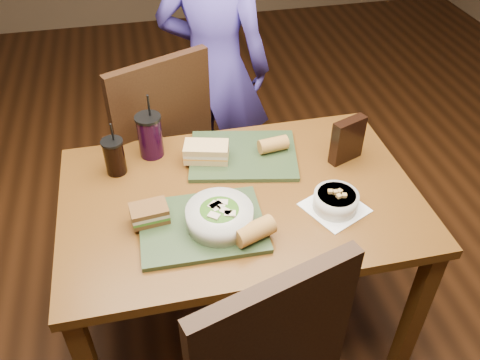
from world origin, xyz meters
The scene contains 15 objects.
ground centered at (0.00, 0.00, 0.00)m, with size 6.00×6.00×0.00m, color #381C0B.
dining_table centered at (0.00, 0.00, 0.66)m, with size 1.30×0.85×0.75m.
chair_far centered at (-0.23, 0.62, 0.59)m, with size 0.60×0.62×1.06m.
diner centered at (0.07, 0.93, 0.78)m, with size 0.57×0.37×1.55m, color #493AA0.
tray_near centered at (-0.16, -0.14, 0.76)m, with size 0.42×0.32×0.02m, color #283A1F.
tray_far centered at (0.06, 0.22, 0.76)m, with size 0.42×0.32×0.02m, color #283A1F.
salad_bowl centered at (-0.10, -0.15, 0.81)m, with size 0.23×0.23×0.07m.
soup_bowl centered at (0.31, -0.14, 0.79)m, with size 0.25×0.25×0.08m.
sandwich_near centered at (-0.33, -0.08, 0.80)m, with size 0.13×0.10×0.06m.
sandwich_far centered at (-0.09, 0.22, 0.80)m, with size 0.19×0.13×0.07m.
baguette_near centered at (0.00, -0.24, 0.80)m, with size 0.07×0.07×0.13m, color #AD7533.
baguette_far centered at (0.18, 0.21, 0.80)m, with size 0.06×0.06×0.12m, color #AD7533.
cup_cola centered at (-0.43, 0.23, 0.82)m, with size 0.08×0.08×0.22m.
cup_berry centered at (-0.29, 0.32, 0.84)m, with size 0.10×0.10×0.28m.
chip_bag centered at (0.45, 0.12, 0.84)m, with size 0.14×0.04×0.18m, color black.
Camera 1 is at (-0.30, -1.36, 1.99)m, focal length 38.00 mm.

